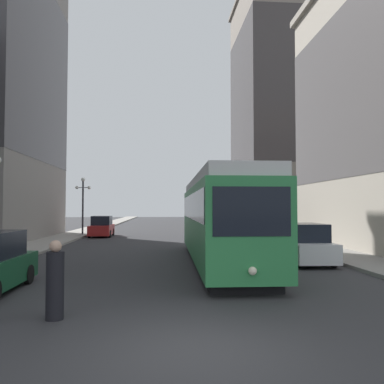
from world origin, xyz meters
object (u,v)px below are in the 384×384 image
at_px(parked_car_right_far, 304,245).
at_px(pedestrian_crossing_near, 55,282).
at_px(parked_car_left_near, 102,227).
at_px(streetcar, 219,217).
at_px(transit_bus, 228,214).
at_px(lamp_post_left_far, 83,197).

distance_m(parked_car_right_far, pedestrian_crossing_near, 12.23).
height_order(parked_car_left_near, parked_car_right_far, same).
distance_m(parked_car_left_near, pedestrian_crossing_near, 25.79).
xyz_separation_m(parked_car_right_far, pedestrian_crossing_near, (-8.98, -8.30, -0.00)).
height_order(streetcar, pedestrian_crossing_near, streetcar).
bearing_deg(pedestrian_crossing_near, parked_car_left_near, -61.41).
distance_m(transit_bus, parked_car_left_near, 11.45).
height_order(transit_bus, lamp_post_left_far, lamp_post_left_far).
xyz_separation_m(transit_bus, lamp_post_left_far, (-13.29, 0.81, 1.62)).
distance_m(transit_bus, lamp_post_left_far, 13.42).
xyz_separation_m(parked_car_left_near, parked_car_right_far, (11.84, -17.33, -0.00)).
bearing_deg(transit_bus, pedestrian_crossing_near, -107.64).
xyz_separation_m(transit_bus, pedestrian_crossing_near, (-8.54, -26.00, -1.11)).
bearing_deg(parked_car_right_far, streetcar, -1.57).
bearing_deg(pedestrian_crossing_near, lamp_post_left_far, -57.71).
xyz_separation_m(transit_bus, parked_car_right_far, (0.44, -17.70, -1.10)).
bearing_deg(parked_car_right_far, pedestrian_crossing_near, 44.59).
bearing_deg(lamp_post_left_far, parked_car_left_near, -31.91).
height_order(parked_car_left_near, lamp_post_left_far, lamp_post_left_far).
xyz_separation_m(parked_car_left_near, pedestrian_crossing_near, (2.86, -25.63, -0.01)).
distance_m(pedestrian_crossing_near, lamp_post_left_far, 27.37).
distance_m(transit_bus, parked_car_right_far, 17.74).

